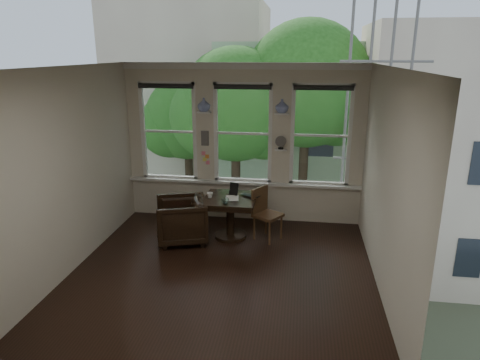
% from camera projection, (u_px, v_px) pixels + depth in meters
% --- Properties ---
extents(ground, '(4.50, 4.50, 0.00)m').
position_uv_depth(ground, '(222.00, 271.00, 6.46)').
color(ground, black).
rests_on(ground, ground).
extents(ceiling, '(4.50, 4.50, 0.00)m').
position_uv_depth(ceiling, '(220.00, 67.00, 5.59)').
color(ceiling, silver).
rests_on(ceiling, ground).
extents(wall_back, '(4.50, 0.00, 4.50)m').
position_uv_depth(wall_back, '(243.00, 144.00, 8.16)').
color(wall_back, beige).
rests_on(wall_back, ground).
extents(wall_front, '(4.50, 0.00, 4.50)m').
position_uv_depth(wall_front, '(175.00, 245.00, 3.89)').
color(wall_front, beige).
rests_on(wall_front, ground).
extents(wall_left, '(0.00, 4.50, 4.50)m').
position_uv_depth(wall_left, '(72.00, 170.00, 6.34)').
color(wall_left, beige).
rests_on(wall_left, ground).
extents(wall_right, '(0.00, 4.50, 4.50)m').
position_uv_depth(wall_right, '(386.00, 183.00, 5.71)').
color(wall_right, beige).
rests_on(wall_right, ground).
extents(window_left, '(1.10, 0.12, 1.90)m').
position_uv_depth(window_left, '(169.00, 131.00, 8.30)').
color(window_left, white).
rests_on(window_left, ground).
extents(window_center, '(1.10, 0.12, 1.90)m').
position_uv_depth(window_center, '(243.00, 133.00, 8.10)').
color(window_center, white).
rests_on(window_center, ground).
extents(window_right, '(1.10, 0.12, 1.90)m').
position_uv_depth(window_right, '(321.00, 135.00, 7.90)').
color(window_right, white).
rests_on(window_right, ground).
extents(shelf_left, '(0.26, 0.16, 0.03)m').
position_uv_depth(shelf_left, '(204.00, 112.00, 7.99)').
color(shelf_left, white).
rests_on(shelf_left, ground).
extents(shelf_right, '(0.26, 0.16, 0.03)m').
position_uv_depth(shelf_right, '(282.00, 114.00, 7.79)').
color(shelf_right, white).
rests_on(shelf_right, ground).
extents(intercom, '(0.14, 0.06, 0.28)m').
position_uv_depth(intercom, '(205.00, 138.00, 8.16)').
color(intercom, '#59544F').
rests_on(intercom, ground).
extents(sticky_notes, '(0.16, 0.01, 0.24)m').
position_uv_depth(sticky_notes, '(206.00, 156.00, 8.27)').
color(sticky_notes, pink).
rests_on(sticky_notes, ground).
extents(desk_fan, '(0.20, 0.20, 0.24)m').
position_uv_depth(desk_fan, '(281.00, 145.00, 7.93)').
color(desk_fan, '#59544F').
rests_on(desk_fan, ground).
extents(vase_left, '(0.24, 0.24, 0.25)m').
position_uv_depth(vase_left, '(204.00, 105.00, 7.95)').
color(vase_left, white).
rests_on(vase_left, shelf_left).
extents(vase_right, '(0.24, 0.24, 0.25)m').
position_uv_depth(vase_right, '(282.00, 106.00, 7.75)').
color(vase_right, white).
rests_on(vase_right, shelf_right).
extents(table, '(0.90, 0.90, 0.75)m').
position_uv_depth(table, '(230.00, 218.00, 7.54)').
color(table, black).
rests_on(table, ground).
extents(armchair_left, '(1.07, 1.06, 0.78)m').
position_uv_depth(armchair_left, '(181.00, 220.00, 7.40)').
color(armchair_left, black).
rests_on(armchair_left, ground).
extents(cushion_red, '(0.45, 0.45, 0.06)m').
position_uv_depth(cushion_red, '(181.00, 217.00, 7.38)').
color(cushion_red, maroon).
rests_on(cushion_red, armchair_left).
extents(side_chair_right, '(0.58, 0.58, 0.92)m').
position_uv_depth(side_chair_right, '(268.00, 215.00, 7.44)').
color(side_chair_right, '#402416').
rests_on(side_chair_right, ground).
extents(laptop, '(0.41, 0.34, 0.03)m').
position_uv_depth(laptop, '(249.00, 197.00, 7.44)').
color(laptop, black).
rests_on(laptop, table).
extents(mug, '(0.11, 0.11, 0.09)m').
position_uv_depth(mug, '(210.00, 195.00, 7.42)').
color(mug, white).
rests_on(mug, table).
extents(drinking_glass, '(0.15, 0.15, 0.10)m').
position_uv_depth(drinking_glass, '(225.00, 201.00, 7.12)').
color(drinking_glass, white).
rests_on(drinking_glass, table).
extents(tablet, '(0.18, 0.12, 0.22)m').
position_uv_depth(tablet, '(234.00, 189.00, 7.54)').
color(tablet, black).
rests_on(tablet, table).
extents(papers, '(0.27, 0.33, 0.00)m').
position_uv_depth(papers, '(232.00, 198.00, 7.41)').
color(papers, silver).
rests_on(papers, table).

